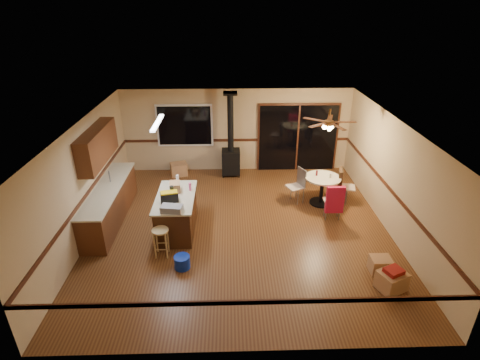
{
  "coord_description": "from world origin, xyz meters",
  "views": [
    {
      "loc": [
        -0.23,
        -7.61,
        4.99
      ],
      "look_at": [
        0.0,
        0.3,
        1.15
      ],
      "focal_mm": 28.0,
      "sensor_mm": 36.0,
      "label": 1
    }
  ],
  "objects_px": {
    "blue_bucket": "(182,262)",
    "chair_near": "(335,199)",
    "box_corner_a": "(392,281)",
    "box_corner_b": "(380,265)",
    "dining_table": "(322,185)",
    "toolbox_grey": "(172,209)",
    "kitchen_island": "(177,213)",
    "box_under_window": "(179,169)",
    "toolbox_black": "(169,197)",
    "chair_left": "(299,182)",
    "chair_right": "(341,181)",
    "bar_stool": "(161,242)",
    "wood_stove": "(231,153)"
  },
  "relations": [
    {
      "from": "blue_bucket",
      "to": "chair_near",
      "type": "relative_size",
      "value": 0.47
    },
    {
      "from": "box_corner_a",
      "to": "box_corner_b",
      "type": "height_order",
      "value": "box_corner_a"
    },
    {
      "from": "dining_table",
      "to": "box_corner_b",
      "type": "bearing_deg",
      "value": -78.82
    },
    {
      "from": "box_corner_a",
      "to": "chair_near",
      "type": "bearing_deg",
      "value": 101.36
    },
    {
      "from": "toolbox_grey",
      "to": "chair_near",
      "type": "bearing_deg",
      "value": 14.49
    },
    {
      "from": "box_corner_a",
      "to": "blue_bucket",
      "type": "bearing_deg",
      "value": 169.6
    },
    {
      "from": "kitchen_island",
      "to": "blue_bucket",
      "type": "relative_size",
      "value": 5.12
    },
    {
      "from": "kitchen_island",
      "to": "box_under_window",
      "type": "relative_size",
      "value": 3.42
    },
    {
      "from": "toolbox_black",
      "to": "chair_left",
      "type": "relative_size",
      "value": 0.73
    },
    {
      "from": "chair_right",
      "to": "box_corner_b",
      "type": "distance_m",
      "value": 2.98
    },
    {
      "from": "chair_near",
      "to": "chair_right",
      "type": "xyz_separation_m",
      "value": [
        0.42,
        0.98,
        0.0
      ]
    },
    {
      "from": "chair_near",
      "to": "box_under_window",
      "type": "height_order",
      "value": "chair_near"
    },
    {
      "from": "bar_stool",
      "to": "box_corner_a",
      "type": "xyz_separation_m",
      "value": [
        4.51,
        -1.18,
        -0.13
      ]
    },
    {
      "from": "dining_table",
      "to": "box_under_window",
      "type": "bearing_deg",
      "value": 154.5
    },
    {
      "from": "chair_left",
      "to": "chair_right",
      "type": "bearing_deg",
      "value": -2.23
    },
    {
      "from": "toolbox_grey",
      "to": "box_corner_a",
      "type": "xyz_separation_m",
      "value": [
        4.28,
        -1.48,
        -0.78
      ]
    },
    {
      "from": "wood_stove",
      "to": "toolbox_black",
      "type": "relative_size",
      "value": 6.49
    },
    {
      "from": "kitchen_island",
      "to": "toolbox_grey",
      "type": "bearing_deg",
      "value": -88.46
    },
    {
      "from": "chair_near",
      "to": "box_under_window",
      "type": "xyz_separation_m",
      "value": [
        -4.13,
        2.81,
        -0.4
      ]
    },
    {
      "from": "chair_right",
      "to": "box_under_window",
      "type": "height_order",
      "value": "chair_right"
    },
    {
      "from": "wood_stove",
      "to": "box_corner_b",
      "type": "height_order",
      "value": "wood_stove"
    },
    {
      "from": "wood_stove",
      "to": "box_corner_a",
      "type": "xyz_separation_m",
      "value": [
        3.0,
        -5.22,
        -0.54
      ]
    },
    {
      "from": "blue_bucket",
      "to": "chair_left",
      "type": "bearing_deg",
      "value": 44.02
    },
    {
      "from": "box_under_window",
      "to": "box_corner_a",
      "type": "relative_size",
      "value": 0.99
    },
    {
      "from": "chair_near",
      "to": "blue_bucket",
      "type": "bearing_deg",
      "value": -154.12
    },
    {
      "from": "kitchen_island",
      "to": "dining_table",
      "type": "relative_size",
      "value": 1.79
    },
    {
      "from": "toolbox_black",
      "to": "chair_near",
      "type": "distance_m",
      "value": 3.95
    },
    {
      "from": "toolbox_grey",
      "to": "dining_table",
      "type": "relative_size",
      "value": 0.48
    },
    {
      "from": "kitchen_island",
      "to": "chair_right",
      "type": "bearing_deg",
      "value": 16.77
    },
    {
      "from": "bar_stool",
      "to": "chair_left",
      "type": "relative_size",
      "value": 1.21
    },
    {
      "from": "blue_bucket",
      "to": "bar_stool",
      "type": "bearing_deg",
      "value": 137.34
    },
    {
      "from": "chair_left",
      "to": "box_corner_a",
      "type": "xyz_separation_m",
      "value": [
        1.2,
        -3.48,
        -0.4
      ]
    },
    {
      "from": "wood_stove",
      "to": "chair_near",
      "type": "height_order",
      "value": "wood_stove"
    },
    {
      "from": "bar_stool",
      "to": "box_under_window",
      "type": "distance_m",
      "value": 4.09
    },
    {
      "from": "wood_stove",
      "to": "chair_right",
      "type": "relative_size",
      "value": 3.6
    },
    {
      "from": "toolbox_grey",
      "to": "box_under_window",
      "type": "relative_size",
      "value": 0.92
    },
    {
      "from": "blue_bucket",
      "to": "chair_left",
      "type": "height_order",
      "value": "chair_left"
    },
    {
      "from": "kitchen_island",
      "to": "chair_near",
      "type": "bearing_deg",
      "value": 4.4
    },
    {
      "from": "chair_right",
      "to": "wood_stove",
      "type": "bearing_deg",
      "value": 148.77
    },
    {
      "from": "dining_table",
      "to": "chair_left",
      "type": "height_order",
      "value": "chair_left"
    },
    {
      "from": "box_under_window",
      "to": "box_corner_b",
      "type": "relative_size",
      "value": 1.22
    },
    {
      "from": "toolbox_grey",
      "to": "chair_left",
      "type": "xyz_separation_m",
      "value": [
        3.08,
        2.0,
        -0.38
      ]
    },
    {
      "from": "box_corner_b",
      "to": "box_under_window",
      "type": "bearing_deg",
      "value": 133.94
    },
    {
      "from": "toolbox_black",
      "to": "box_under_window",
      "type": "distance_m",
      "value": 3.44
    },
    {
      "from": "box_under_window",
      "to": "box_corner_b",
      "type": "height_order",
      "value": "box_under_window"
    },
    {
      "from": "toolbox_black",
      "to": "chair_left",
      "type": "xyz_separation_m",
      "value": [
        3.19,
        1.56,
        -0.42
      ]
    },
    {
      "from": "chair_left",
      "to": "chair_right",
      "type": "distance_m",
      "value": 1.13
    },
    {
      "from": "toolbox_black",
      "to": "bar_stool",
      "type": "xyz_separation_m",
      "value": [
        -0.12,
        -0.75,
        -0.69
      ]
    },
    {
      "from": "toolbox_grey",
      "to": "box_corner_b",
      "type": "distance_m",
      "value": 4.44
    },
    {
      "from": "wood_stove",
      "to": "toolbox_black",
      "type": "bearing_deg",
      "value": -112.93
    }
  ]
}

